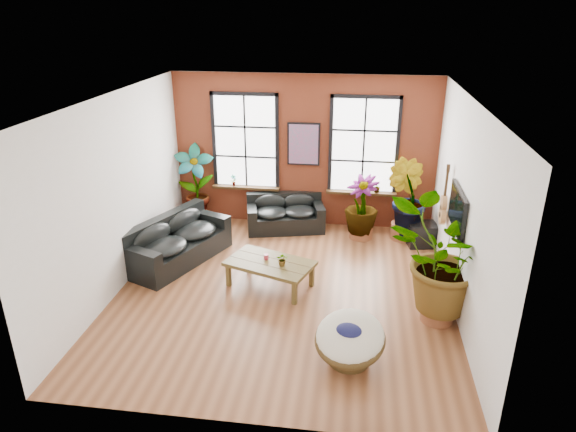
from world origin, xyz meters
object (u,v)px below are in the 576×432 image
sofa_back (285,214)px  coffee_table (270,265)px  papasan_chair (350,339)px  sofa_left (176,242)px

sofa_back → coffee_table: 2.67m
sofa_back → papasan_chair: 4.96m
sofa_left → papasan_chair: 4.55m
coffee_table → papasan_chair: (1.52, -2.02, -0.04)m
coffee_table → sofa_back: bearing=111.9°
sofa_left → coffee_table: sofa_left is taller
sofa_back → coffee_table: size_ratio=1.08×
sofa_left → coffee_table: 2.21m
sofa_left → papasan_chair: sofa_left is taller
sofa_back → sofa_left: size_ratio=0.76×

